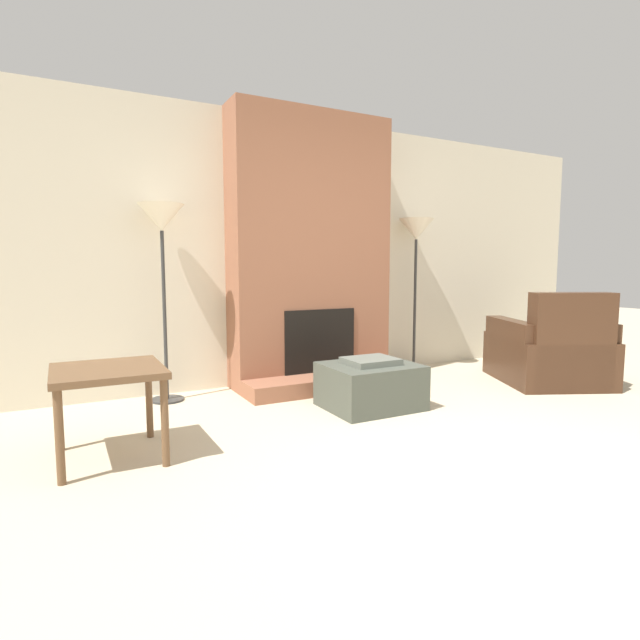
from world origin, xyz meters
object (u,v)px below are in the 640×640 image
(armchair, at_px, (551,354))
(floor_lamp_left, at_px, (162,229))
(side_table, at_px, (108,380))
(floor_lamp_right, at_px, (416,238))
(ottoman, at_px, (370,385))

(armchair, xyz_separation_m, floor_lamp_left, (-3.48, 1.10, 1.17))
(side_table, height_order, floor_lamp_left, floor_lamp_left)
(armchair, relative_size, floor_lamp_left, 0.78)
(side_table, distance_m, floor_lamp_right, 3.55)
(armchair, xyz_separation_m, side_table, (-4.03, -0.08, 0.19))
(floor_lamp_left, bearing_deg, ottoman, -34.68)
(floor_lamp_right, bearing_deg, armchair, -53.15)
(floor_lamp_left, bearing_deg, armchair, -17.51)
(floor_lamp_left, relative_size, floor_lamp_right, 1.00)
(ottoman, relative_size, side_table, 1.15)
(floor_lamp_right, bearing_deg, ottoman, -141.08)
(floor_lamp_left, bearing_deg, floor_lamp_right, 0.00)
(ottoman, bearing_deg, armchair, -3.01)
(armchair, bearing_deg, floor_lamp_right, -28.58)
(ottoman, bearing_deg, floor_lamp_left, 145.32)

